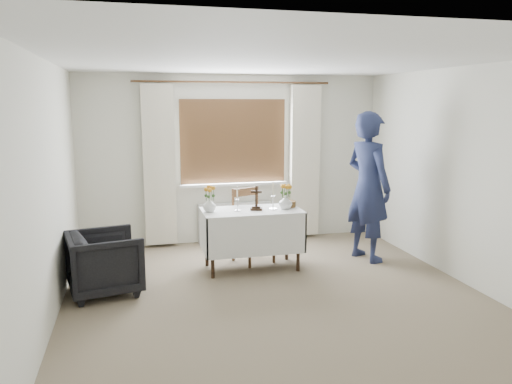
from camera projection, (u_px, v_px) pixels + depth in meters
ground at (280, 301)px, 5.31m from camera, size 5.00×5.00×0.00m
altar_table at (252, 239)px, 6.31m from camera, size 1.24×0.64×0.76m
wooden_chair at (253, 226)px, 6.56m from camera, size 0.59×0.59×0.98m
armchair at (105, 263)px, 5.50m from camera, size 0.90×0.88×0.69m
person at (368, 187)px, 6.59m from camera, size 0.68×0.84×1.98m
radiator at (235, 222)px, 7.57m from camera, size 1.10×0.10×0.60m
wooden_cross at (256, 198)px, 6.21m from camera, size 0.17×0.14×0.31m
candlestick_left at (237, 199)px, 6.16m from camera, size 0.10×0.10×0.30m
candlestick_right at (273, 196)px, 6.25m from camera, size 0.13×0.13×0.35m
flower_vase_left at (209, 205)px, 6.12m from camera, size 0.19×0.19×0.17m
flower_vase_right at (285, 202)px, 6.29m from camera, size 0.20×0.20×0.18m
wicker_basket at (288, 204)px, 6.43m from camera, size 0.23×0.23×0.08m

